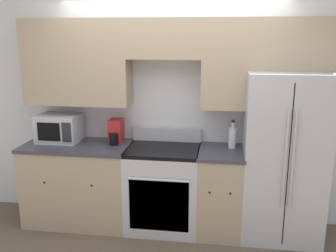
% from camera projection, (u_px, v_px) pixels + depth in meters
% --- Properties ---
extents(ground_plane, '(12.00, 12.00, 0.00)m').
position_uv_depth(ground_plane, '(164.00, 241.00, 3.98)').
color(ground_plane, brown).
extents(wall_back, '(8.00, 0.39, 2.60)m').
position_uv_depth(wall_back, '(172.00, 90.00, 4.17)').
color(wall_back, silver).
rests_on(wall_back, ground_plane).
extents(lower_cabinets_left, '(1.20, 0.64, 0.93)m').
position_uv_depth(lower_cabinets_left, '(79.00, 183.00, 4.31)').
color(lower_cabinets_left, tan).
rests_on(lower_cabinets_left, ground_plane).
extents(lower_cabinets_right, '(0.49, 0.64, 0.93)m').
position_uv_depth(lower_cabinets_right, '(220.00, 191.00, 4.09)').
color(lower_cabinets_right, tan).
rests_on(lower_cabinets_right, ground_plane).
extents(oven_range, '(0.79, 0.65, 1.09)m').
position_uv_depth(oven_range, '(163.00, 188.00, 4.17)').
color(oven_range, '#B7B7BC').
rests_on(oven_range, ground_plane).
extents(refrigerator, '(0.82, 0.76, 1.78)m').
position_uv_depth(refrigerator, '(282.00, 156.00, 3.95)').
color(refrigerator, '#B7B7BC').
rests_on(refrigerator, ground_plane).
extents(microwave, '(0.47, 0.36, 0.31)m').
position_uv_depth(microwave, '(59.00, 128.00, 4.29)').
color(microwave, '#B7B7BC').
rests_on(microwave, lower_cabinets_left).
extents(bottle, '(0.09, 0.09, 0.31)m').
position_uv_depth(bottle, '(232.00, 137.00, 4.05)').
color(bottle, silver).
rests_on(bottle, lower_cabinets_right).
extents(coffee_maker, '(0.15, 0.25, 0.27)m').
position_uv_depth(coffee_maker, '(116.00, 132.00, 4.24)').
color(coffee_maker, '#B22323').
rests_on(coffee_maker, lower_cabinets_left).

